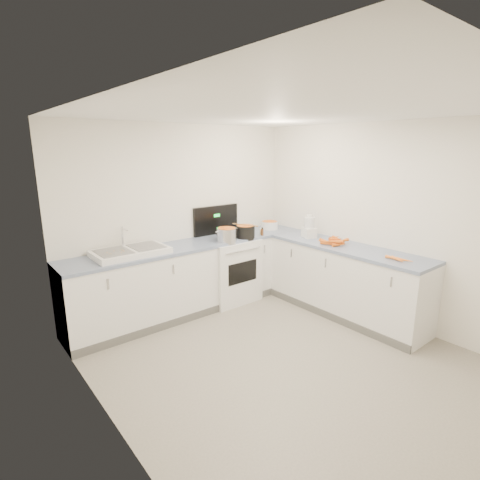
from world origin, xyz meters
TOP-DOWN VIEW (x-y plane):
  - floor at (0.00, 0.00)m, footprint 3.50×4.00m
  - ceiling at (0.00, 0.00)m, footprint 3.50×4.00m
  - wall_back at (0.00, 2.00)m, footprint 3.50×0.00m
  - wall_left at (-1.75, 0.00)m, footprint 0.00×4.00m
  - wall_right at (1.75, 0.00)m, footprint 0.00×4.00m
  - counter_back at (0.00, 1.70)m, footprint 3.50×0.62m
  - counter_right at (1.45, 0.30)m, footprint 0.62×2.20m
  - stove at (0.55, 1.69)m, footprint 0.76×0.65m
  - sink at (-0.90, 1.70)m, footprint 0.86×0.52m
  - steel_pot at (0.40, 1.51)m, footprint 0.35×0.35m
  - black_pot at (0.73, 1.51)m, footprint 0.33×0.33m
  - wooden_spoon at (0.73, 1.51)m, footprint 0.18×0.37m
  - mixing_bowl at (1.40, 1.72)m, footprint 0.30×0.30m
  - extract_bottle at (1.01, 1.46)m, footprint 0.04×0.04m
  - spice_jar at (1.04, 1.51)m, footprint 0.05×0.05m
  - food_processor at (1.45, 0.95)m, footprint 0.22×0.24m
  - carrot_pile at (1.41, 0.48)m, footprint 0.47×0.40m
  - peeled_carrots at (1.36, -0.44)m, footprint 0.13×0.31m
  - peelings at (-1.09, 1.68)m, footprint 0.23×0.25m

SIDE VIEW (x-z plane):
  - floor at x=0.00m, z-range 0.00..0.00m
  - counter_back at x=0.00m, z-range 0.00..0.94m
  - counter_right at x=1.45m, z-range 0.00..0.94m
  - stove at x=0.55m, z-range -0.21..1.15m
  - peeled_carrots at x=1.36m, z-range 0.94..0.98m
  - sink at x=-0.90m, z-range 0.82..1.13m
  - carrot_pile at x=1.41m, z-range 0.93..1.02m
  - spice_jar at x=1.04m, z-range 0.94..1.02m
  - extract_bottle at x=1.01m, z-range 0.94..1.04m
  - mixing_bowl at x=1.40m, z-range 0.94..1.06m
  - peelings at x=-1.09m, z-range 1.01..1.02m
  - black_pot at x=0.73m, z-range 0.92..1.11m
  - steel_pot at x=0.40m, z-range 0.92..1.12m
  - food_processor at x=1.45m, z-range 0.92..1.24m
  - wooden_spoon at x=0.73m, z-range 1.12..1.13m
  - wall_back at x=0.00m, z-range 0.00..2.50m
  - wall_left at x=-1.75m, z-range 0.00..2.50m
  - wall_right at x=1.75m, z-range 0.00..2.50m
  - ceiling at x=0.00m, z-range 2.50..2.50m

